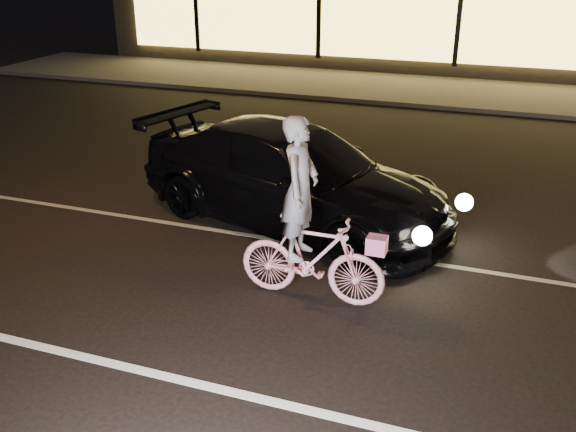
% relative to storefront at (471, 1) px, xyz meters
% --- Properties ---
extents(ground, '(90.00, 90.00, 0.00)m').
position_rel_storefront_xyz_m(ground, '(0.00, -18.97, -2.15)').
color(ground, black).
rests_on(ground, ground).
extents(lane_stripe_near, '(60.00, 0.12, 0.01)m').
position_rel_storefront_xyz_m(lane_stripe_near, '(0.00, -20.47, -2.14)').
color(lane_stripe_near, silver).
rests_on(lane_stripe_near, ground).
extents(lane_stripe_far, '(60.00, 0.10, 0.01)m').
position_rel_storefront_xyz_m(lane_stripe_far, '(0.00, -16.97, -2.14)').
color(lane_stripe_far, gray).
rests_on(lane_stripe_far, ground).
extents(sidewalk, '(30.00, 4.00, 0.12)m').
position_rel_storefront_xyz_m(sidewalk, '(0.00, -5.97, -2.09)').
color(sidewalk, '#383533').
rests_on(sidewalk, ground).
extents(storefront, '(25.40, 8.42, 4.20)m').
position_rel_storefront_xyz_m(storefront, '(0.00, 0.00, 0.00)').
color(storefront, black).
rests_on(storefront, ground).
extents(cyclist, '(1.87, 0.64, 2.35)m').
position_rel_storefront_xyz_m(cyclist, '(-0.23, -18.43, -1.31)').
color(cyclist, '#DB3161').
rests_on(cyclist, ground).
extents(sedan, '(5.68, 3.55, 1.53)m').
position_rel_storefront_xyz_m(sedan, '(-1.20, -16.22, -1.38)').
color(sedan, black).
rests_on(sedan, ground).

